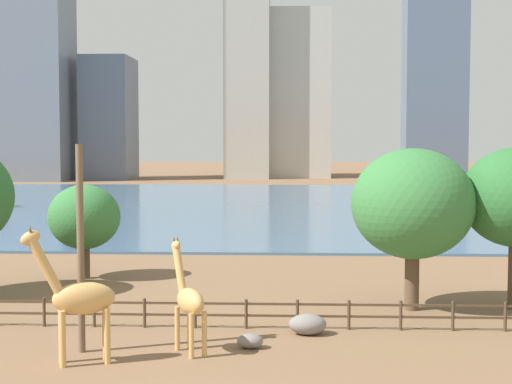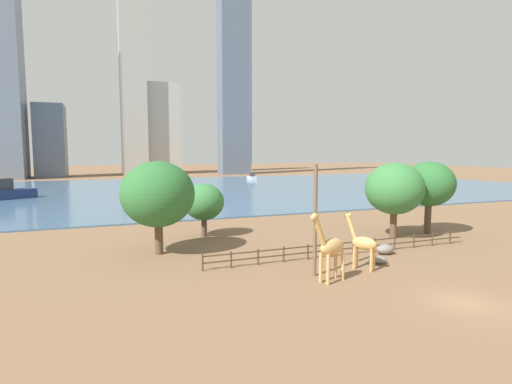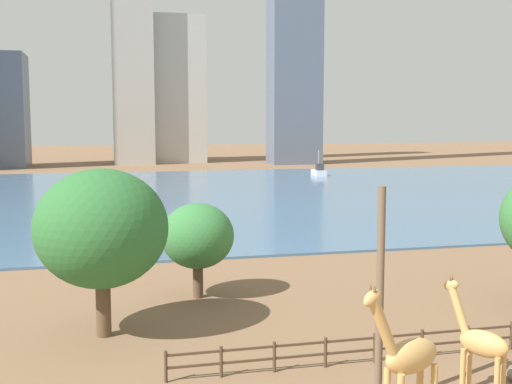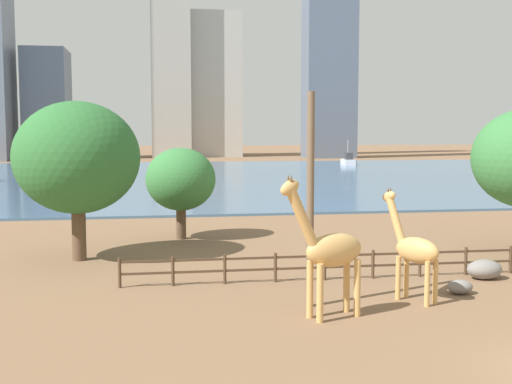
{
  "view_description": "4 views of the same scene",
  "coord_description": "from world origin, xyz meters",
  "views": [
    {
      "loc": [
        2.44,
        -21.92,
        8.28
      ],
      "look_at": [
        -0.29,
        39.78,
        4.19
      ],
      "focal_mm": 55.0,
      "sensor_mm": 36.0,
      "label": 1
    },
    {
      "loc": [
        -19.93,
        -16.86,
        8.94
      ],
      "look_at": [
        -0.53,
        32.86,
        3.61
      ],
      "focal_mm": 28.0,
      "sensor_mm": 36.0,
      "label": 2
    },
    {
      "loc": [
        -15.36,
        -12.83,
        10.39
      ],
      "look_at": [
        -2.76,
        38.67,
        4.57
      ],
      "focal_mm": 45.0,
      "sensor_mm": 36.0,
      "label": 3
    },
    {
      "loc": [
        -11.5,
        -15.39,
        6.67
      ],
      "look_at": [
        -3.71,
        33.24,
        1.97
      ],
      "focal_mm": 45.0,
      "sensor_mm": 36.0,
      "label": 4
    }
  ],
  "objects": [
    {
      "name": "skyline_block_right",
      "position": [
        -36.21,
        144.05,
        12.9
      ],
      "size": [
        9.87,
        14.07,
        25.8
      ],
      "primitive_type": "cube",
      "color": "slate",
      "rests_on": "ground"
    },
    {
      "name": "tree_left_small",
      "position": [
        -15.36,
        18.35,
        5.29
      ],
      "size": [
        6.39,
        6.39,
        8.19
      ],
      "color": "brown",
      "rests_on": "ground"
    },
    {
      "name": "giraffe_companion",
      "position": [
        -1.5,
        8.02,
        2.06
      ],
      "size": [
        1.89,
        2.61,
        4.43
      ],
      "rotation": [
        0.0,
        0.0,
        2.12
      ],
      "color": "tan",
      "rests_on": "ground"
    },
    {
      "name": "ground_plane",
      "position": [
        0.0,
        80.0,
        0.0
      ],
      "size": [
        400.0,
        400.0,
        0.0
      ],
      "primitive_type": "plane",
      "color": "brown"
    },
    {
      "name": "boat_ferry",
      "position": [
        25.19,
        102.48,
        1.0
      ],
      "size": [
        2.47,
        5.5,
        4.8
      ],
      "rotation": [
        0.0,
        0.0,
        1.46
      ],
      "color": "silver",
      "rests_on": "harbor_water"
    },
    {
      "name": "enclosure_fence",
      "position": [
        -0.26,
        12.0,
        0.76
      ],
      "size": [
        26.12,
        0.14,
        1.3
      ],
      "color": "#4C3826",
      "rests_on": "ground"
    },
    {
      "name": "giraffe_tall",
      "position": [
        -5.38,
        6.34,
        2.45
      ],
      "size": [
        3.47,
        1.74,
        5.21
      ],
      "rotation": [
        0.0,
        0.0,
        3.48
      ],
      "color": "tan",
      "rests_on": "ground"
    },
    {
      "name": "utility_pole",
      "position": [
        -5.7,
        7.91,
        4.07
      ],
      "size": [
        0.28,
        0.28,
        8.13
      ],
      "primitive_type": "cylinder",
      "color": "brown",
      "rests_on": "ground"
    },
    {
      "name": "tree_center_broad",
      "position": [
        -9.87,
        24.1,
        3.68
      ],
      "size": [
        4.29,
        4.29,
        5.64
      ],
      "color": "brown",
      "rests_on": "ground"
    },
    {
      "name": "harbor_water",
      "position": [
        0.0,
        77.0,
        0.1
      ],
      "size": [
        180.0,
        86.0,
        0.2
      ],
      "primitive_type": "cube",
      "color": "#476B8C",
      "rests_on": "ground"
    },
    {
      "name": "skyline_block_left",
      "position": [
        3.59,
        155.36,
        18.43
      ],
      "size": [
        15.11,
        15.9,
        36.86
      ],
      "primitive_type": "cube",
      "color": "#B7B2A8",
      "rests_on": "ground"
    }
  ]
}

